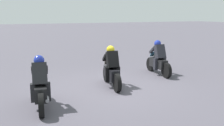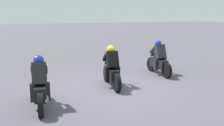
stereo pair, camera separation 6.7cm
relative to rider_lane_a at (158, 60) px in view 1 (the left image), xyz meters
name	(u,v)px [view 1 (the left image)]	position (x,y,z in m)	size (l,w,h in m)	color
ground_plane	(112,87)	(-0.91, 2.68, -0.62)	(120.00, 120.00, 0.00)	#504C57
rider_lane_a	(158,60)	(0.00, 0.00, 0.00)	(2.04, 0.56, 1.51)	black
rider_lane_b	(112,70)	(-0.89, 2.67, 0.00)	(2.04, 0.59, 1.51)	black
rider_lane_c	(40,87)	(-2.03, 5.38, 0.00)	(2.04, 0.60, 1.51)	black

